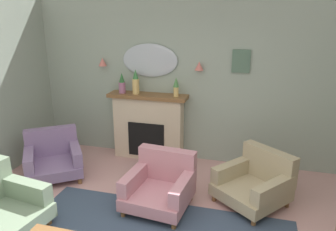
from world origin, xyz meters
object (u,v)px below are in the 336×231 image
object	(u,v)px
mantel_vase_centre	(136,83)
framed_picture	(241,61)
fireplace	(148,127)
wall_sconce_left	(103,62)
mantel_vase_left	(122,84)
wall_sconce_right	(199,66)
wall_mirror	(150,60)
armchair_beside_couch	(256,181)
armchair_by_coffee_table	(53,157)
armchair_near_fireplace	(161,184)
mantel_vase_right	(176,86)

from	to	relation	value
mantel_vase_centre	framed_picture	bearing A→B (deg)	6.04
fireplace	framed_picture	size ratio (longest dim) A/B	3.78
fireplace	wall_sconce_left	distance (m)	1.38
mantel_vase_left	wall_sconce_right	size ratio (longest dim) A/B	2.47
mantel_vase_centre	wall_sconce_left	distance (m)	0.73
framed_picture	wall_mirror	bearing A→B (deg)	-179.62
mantel_vase_centre	wall_mirror	size ratio (longest dim) A/B	0.44
armchair_beside_couch	mantel_vase_left	bearing A→B (deg)	157.47
fireplace	wall_sconce_left	world-z (taller)	wall_sconce_left
armchair_beside_couch	armchair_by_coffee_table	world-z (taller)	same
wall_sconce_right	framed_picture	distance (m)	0.66
mantel_vase_left	wall_sconce_left	size ratio (longest dim) A/B	2.47
wall_sconce_left	armchair_near_fireplace	distance (m)	2.50
mantel_vase_right	wall_sconce_left	bearing A→B (deg)	174.92
wall_mirror	wall_sconce_left	bearing A→B (deg)	-176.63
fireplace	framed_picture	world-z (taller)	framed_picture
fireplace	mantel_vase_right	distance (m)	0.91
mantel_vase_left	framed_picture	distance (m)	2.00
fireplace	armchair_beside_couch	bearing A→B (deg)	-27.96
armchair_beside_couch	wall_sconce_left	bearing A→B (deg)	158.30
mantel_vase_right	fireplace	bearing A→B (deg)	176.76
wall_sconce_left	wall_sconce_right	distance (m)	1.70
armchair_beside_couch	wall_mirror	bearing A→B (deg)	148.73
framed_picture	armchair_near_fireplace	bearing A→B (deg)	-119.32
fireplace	mantel_vase_centre	world-z (taller)	mantel_vase_centre
mantel_vase_right	wall_sconce_right	distance (m)	0.49
wall_sconce_left	fireplace	bearing A→B (deg)	-6.16
mantel_vase_right	armchair_near_fireplace	world-z (taller)	mantel_vase_right
mantel_vase_centre	wall_sconce_right	world-z (taller)	wall_sconce_right
fireplace	armchair_near_fireplace	distance (m)	1.55
mantel_vase_centre	armchair_beside_couch	xyz separation A→B (m)	(2.06, -0.96, -1.05)
armchair_near_fireplace	wall_sconce_left	bearing A→B (deg)	135.11
mantel_vase_left	wall_mirror	world-z (taller)	wall_mirror
mantel_vase_centre	armchair_beside_couch	distance (m)	2.50
wall_sconce_right	armchair_by_coffee_table	distance (m)	2.73
wall_sconce_left	wall_sconce_right	size ratio (longest dim) A/B	1.00
armchair_near_fireplace	armchair_by_coffee_table	world-z (taller)	same
wall_sconce_left	mantel_vase_centre	bearing A→B (deg)	-10.46
fireplace	wall_sconce_right	size ratio (longest dim) A/B	9.71
wall_mirror	armchair_near_fireplace	world-z (taller)	wall_mirror
wall_sconce_left	framed_picture	world-z (taller)	framed_picture
mantel_vase_centre	armchair_near_fireplace	world-z (taller)	mantel_vase_centre
mantel_vase_left	wall_sconce_right	distance (m)	1.35
mantel_vase_centre	wall_sconce_right	distance (m)	1.10
wall_sconce_right	armchair_beside_couch	bearing A→B (deg)	-46.96
mantel_vase_centre	framed_picture	world-z (taller)	framed_picture
framed_picture	armchair_by_coffee_table	world-z (taller)	framed_picture
wall_mirror	framed_picture	distance (m)	1.50
wall_mirror	wall_sconce_left	distance (m)	0.85
wall_sconce_left	armchair_by_coffee_table	bearing A→B (deg)	-109.24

